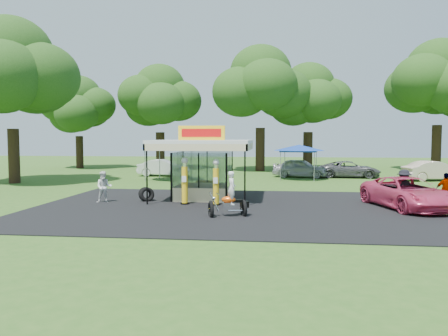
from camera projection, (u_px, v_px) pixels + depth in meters
The scene contains 24 objects.
ground at pixel (229, 215), 19.81m from camera, with size 120.00×120.00×0.00m, color #2D571B.
asphalt_apron at pixel (233, 208), 21.79m from camera, with size 20.00×14.00×0.04m, color black.
gas_station_kiosk at pixel (203, 168), 24.87m from camera, with size 5.40×5.40×4.18m.
gas_pump_left at pixel (185, 182), 22.78m from camera, with size 0.47×0.47×2.50m.
gas_pump_right at pixel (216, 183), 22.48m from camera, with size 0.45×0.45×2.41m.
motorcycle at pixel (230, 198), 19.34m from camera, with size 1.87×1.30×2.12m.
spare_tires at pixel (146, 194), 23.97m from camera, with size 1.02×0.92×0.83m.
kiosk_car at pixel (209, 186), 27.14m from camera, with size 1.13×2.82×0.96m, color yellow.
pink_sedan at pixel (407, 193), 21.53m from camera, with size 2.60×5.64×1.57m, color #CF3861.
spectator_west at pixel (104, 187), 23.47m from camera, with size 0.83×0.65×1.72m, color white.
spectator_east_a at pixel (404, 188), 22.21m from camera, with size 1.23×0.71×1.90m, color black.
spectator_east_b at pixel (446, 190), 21.83m from camera, with size 1.03×0.43×1.76m, color gray.
bg_car_a at pixel (163, 168), 39.87m from camera, with size 1.61×4.62×1.52m, color silver.
bg_car_c at pixel (300, 168), 38.61m from camera, with size 1.95×4.85×1.65m, color #A8A7AB.
bg_car_d at pixel (350, 169), 38.39m from camera, with size 2.41×5.22×1.45m, color #4F4F51.
bg_car_e at pixel (434, 171), 35.58m from camera, with size 1.71×4.91×1.62m, color beige.
tent_west at pixel (169, 146), 35.94m from camera, with size 4.53×4.53×3.17m.
tent_east at pixel (299, 148), 36.43m from camera, with size 4.19×4.19×2.93m.
oak_far_a at pixel (79, 111), 49.87m from camera, with size 8.74×8.74×10.36m.
oak_far_b at pixel (160, 104), 48.53m from camera, with size 9.55×9.55×11.39m.
oak_far_c at pixel (260, 93), 45.50m from camera, with size 10.90×10.90×12.84m.
oak_far_d at pixel (308, 103), 48.00m from camera, with size 9.64×9.64×11.47m.
oak_far_e at pixel (438, 89), 45.33m from camera, with size 11.28×11.28×13.43m.
oak_near at pixel (11, 82), 33.24m from camera, with size 10.78×10.78×12.41m.
Camera 1 is at (2.01, -19.51, 3.52)m, focal length 35.00 mm.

